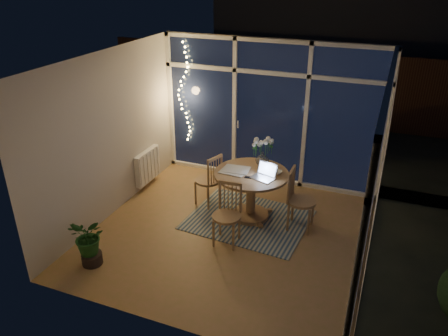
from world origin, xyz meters
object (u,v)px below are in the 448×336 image
at_px(flower_vase, 262,159).
at_px(laptop, 263,171).
at_px(dining_table, 251,195).
at_px(potted_plant, 89,240).
at_px(chair_right, 302,200).
at_px(chair_front, 227,215).
at_px(chair_left, 208,179).

bearing_deg(flower_vase, laptop, -71.85).
height_order(dining_table, potted_plant, dining_table).
distance_m(chair_right, flower_vase, 0.92).
relative_size(dining_table, laptop, 3.49).
distance_m(chair_front, laptop, 0.87).
xyz_separation_m(chair_left, chair_front, (0.71, -0.94, 0.00)).
relative_size(chair_left, chair_front, 0.99).
bearing_deg(dining_table, chair_left, 170.41).
bearing_deg(chair_front, chair_left, 123.29).
bearing_deg(laptop, dining_table, 168.22).
relative_size(chair_front, flower_vase, 4.49).
distance_m(dining_table, flower_vase, 0.61).
bearing_deg(potted_plant, chair_left, 68.42).
height_order(chair_left, laptop, laptop).
height_order(chair_left, chair_right, chair_right).
bearing_deg(chair_right, chair_front, 130.20).
height_order(dining_table, chair_front, chair_front).
relative_size(dining_table, chair_left, 1.24).
relative_size(laptop, flower_vase, 1.59).
bearing_deg(chair_left, potted_plant, -1.76).
xyz_separation_m(dining_table, chair_front, (-0.10, -0.81, 0.07)).
xyz_separation_m(dining_table, chair_right, (0.81, -0.02, 0.10)).
distance_m(dining_table, chair_right, 0.82).
bearing_deg(chair_right, laptop, 99.24).
relative_size(chair_right, flower_vase, 4.73).
bearing_deg(flower_vase, potted_plant, -126.68).
xyz_separation_m(chair_front, flower_vase, (0.17, 1.14, 0.43)).
bearing_deg(flower_vase, dining_table, -101.48).
distance_m(chair_left, chair_front, 1.18).
xyz_separation_m(chair_right, chair_front, (-0.91, -0.79, -0.02)).
height_order(chair_right, potted_plant, chair_right).
distance_m(dining_table, potted_plant, 2.53).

